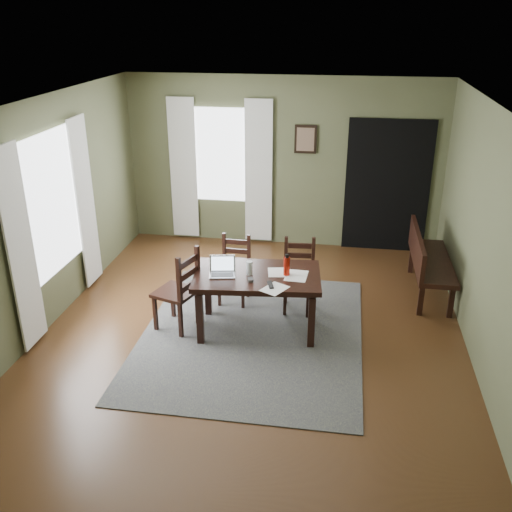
% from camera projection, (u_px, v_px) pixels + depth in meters
% --- Properties ---
extents(ground, '(5.00, 6.00, 0.01)m').
position_uv_depth(ground, '(252.00, 335.00, 6.86)').
color(ground, '#492C16').
extents(room_shell, '(5.02, 6.02, 2.71)m').
position_uv_depth(room_shell, '(252.00, 190.00, 6.14)').
color(room_shell, '#555A3B').
rests_on(room_shell, ground).
extents(rug, '(2.60, 3.20, 0.01)m').
position_uv_depth(rug, '(252.00, 334.00, 6.86)').
color(rug, '#484848').
rests_on(rug, ground).
extents(dining_table, '(1.56, 1.03, 0.74)m').
position_uv_depth(dining_table, '(257.00, 281.00, 6.70)').
color(dining_table, black).
rests_on(dining_table, rug).
extents(chair_end, '(0.57, 0.57, 1.03)m').
position_uv_depth(chair_end, '(179.00, 291.00, 6.80)').
color(chair_end, black).
rests_on(chair_end, rug).
extents(chair_back_left, '(0.40, 0.41, 0.89)m').
position_uv_depth(chair_back_left, '(235.00, 270.00, 7.50)').
color(chair_back_left, black).
rests_on(chair_back_left, rug).
extents(chair_back_right, '(0.44, 0.44, 0.93)m').
position_uv_depth(chair_back_right, '(299.00, 276.00, 7.28)').
color(chair_back_right, black).
rests_on(chair_back_right, rug).
extents(bench, '(0.49, 1.53, 0.86)m').
position_uv_depth(bench, '(426.00, 258.00, 7.68)').
color(bench, black).
rests_on(bench, ground).
extents(laptop, '(0.34, 0.29, 0.21)m').
position_uv_depth(laptop, '(222.00, 270.00, 6.65)').
color(laptop, '#B7B7BC').
rests_on(laptop, dining_table).
extents(computer_mouse, '(0.08, 0.11, 0.03)m').
position_uv_depth(computer_mouse, '(250.00, 280.00, 6.49)').
color(computer_mouse, '#3F3F42').
rests_on(computer_mouse, dining_table).
extents(tv_remote, '(0.10, 0.19, 0.02)m').
position_uv_depth(tv_remote, '(270.00, 285.00, 6.38)').
color(tv_remote, black).
rests_on(tv_remote, dining_table).
extents(drinking_glass, '(0.09, 0.09, 0.17)m').
position_uv_depth(drinking_glass, '(249.00, 268.00, 6.62)').
color(drinking_glass, silver).
rests_on(drinking_glass, dining_table).
extents(water_bottle, '(0.08, 0.08, 0.26)m').
position_uv_depth(water_bottle, '(287.00, 266.00, 6.59)').
color(water_bottle, '#A91B0D').
rests_on(water_bottle, dining_table).
extents(paper_b, '(0.34, 0.36, 0.00)m').
position_uv_depth(paper_b, '(275.00, 289.00, 6.31)').
color(paper_b, white).
rests_on(paper_b, dining_table).
extents(paper_c, '(0.25, 0.30, 0.00)m').
position_uv_depth(paper_c, '(277.00, 272.00, 6.70)').
color(paper_c, white).
rests_on(paper_c, dining_table).
extents(paper_d, '(0.26, 0.34, 0.00)m').
position_uv_depth(paper_d, '(296.00, 276.00, 6.62)').
color(paper_d, white).
rests_on(paper_d, dining_table).
extents(window_left, '(0.01, 1.30, 1.70)m').
position_uv_depth(window_left, '(51.00, 204.00, 6.82)').
color(window_left, white).
rests_on(window_left, ground).
extents(window_back, '(1.00, 0.01, 1.50)m').
position_uv_depth(window_back, '(221.00, 155.00, 9.12)').
color(window_back, white).
rests_on(window_back, ground).
extents(curtain_left_near, '(0.03, 0.48, 2.30)m').
position_uv_depth(curtain_left_near, '(21.00, 250.00, 6.17)').
color(curtain_left_near, silver).
rests_on(curtain_left_near, ground).
extents(curtain_left_far, '(0.03, 0.48, 2.30)m').
position_uv_depth(curtain_left_far, '(85.00, 203.00, 7.66)').
color(curtain_left_far, silver).
rests_on(curtain_left_far, ground).
extents(curtain_back_left, '(0.44, 0.03, 2.30)m').
position_uv_depth(curtain_back_left, '(183.00, 169.00, 9.28)').
color(curtain_back_left, silver).
rests_on(curtain_back_left, ground).
extents(curtain_back_right, '(0.44, 0.03, 2.30)m').
position_uv_depth(curtain_back_right, '(259.00, 172.00, 9.10)').
color(curtain_back_right, silver).
rests_on(curtain_back_right, ground).
extents(framed_picture, '(0.34, 0.03, 0.44)m').
position_uv_depth(framed_picture, '(305.00, 139.00, 8.80)').
color(framed_picture, black).
rests_on(framed_picture, ground).
extents(doorway_back, '(1.30, 0.03, 2.10)m').
position_uv_depth(doorway_back, '(387.00, 187.00, 8.89)').
color(doorway_back, black).
rests_on(doorway_back, ground).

